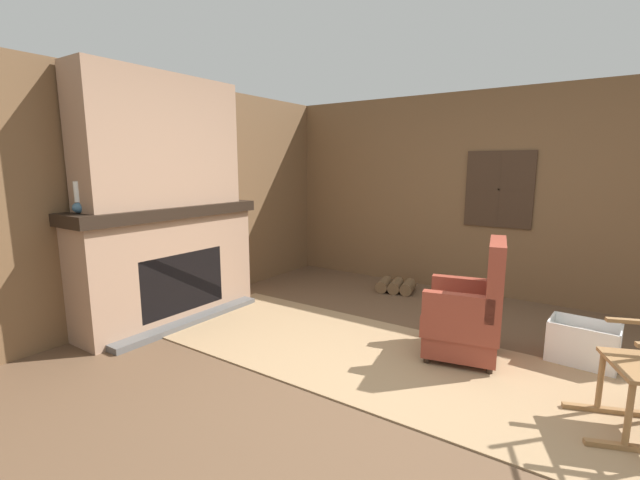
{
  "coord_description": "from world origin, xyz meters",
  "views": [
    {
      "loc": [
        1.2,
        -2.68,
        1.6
      ],
      "look_at": [
        -1.03,
        0.59,
        0.9
      ],
      "focal_mm": 24.0,
      "sensor_mm": 36.0,
      "label": 1
    }
  ],
  "objects_px": {
    "firewood_stack": "(396,286)",
    "oil_lamp_vase": "(79,202)",
    "laundry_basket": "(583,343)",
    "armchair": "(468,315)",
    "storage_case": "(199,196)"
  },
  "relations": [
    {
      "from": "oil_lamp_vase",
      "to": "storage_case",
      "type": "xyz_separation_m",
      "value": [
        0.0,
        1.3,
        -0.03
      ]
    },
    {
      "from": "oil_lamp_vase",
      "to": "storage_case",
      "type": "height_order",
      "value": "oil_lamp_vase"
    },
    {
      "from": "laundry_basket",
      "to": "oil_lamp_vase",
      "type": "distance_m",
      "value": 4.37
    },
    {
      "from": "oil_lamp_vase",
      "to": "firewood_stack",
      "type": "bearing_deg",
      "value": 62.42
    },
    {
      "from": "armchair",
      "to": "firewood_stack",
      "type": "relative_size",
      "value": 1.94
    },
    {
      "from": "armchair",
      "to": "oil_lamp_vase",
      "type": "distance_m",
      "value": 3.43
    },
    {
      "from": "laundry_basket",
      "to": "oil_lamp_vase",
      "type": "relative_size",
      "value": 1.91
    },
    {
      "from": "armchair",
      "to": "laundry_basket",
      "type": "relative_size",
      "value": 1.94
    },
    {
      "from": "armchair",
      "to": "storage_case",
      "type": "bearing_deg",
      "value": -5.3
    },
    {
      "from": "storage_case",
      "to": "laundry_basket",
      "type": "bearing_deg",
      "value": 11.56
    },
    {
      "from": "firewood_stack",
      "to": "storage_case",
      "type": "relative_size",
      "value": 1.91
    },
    {
      "from": "laundry_basket",
      "to": "storage_case",
      "type": "xyz_separation_m",
      "value": [
        -3.69,
        -0.75,
        1.08
      ]
    },
    {
      "from": "firewood_stack",
      "to": "oil_lamp_vase",
      "type": "distance_m",
      "value": 3.65
    },
    {
      "from": "firewood_stack",
      "to": "armchair",
      "type": "bearing_deg",
      "value": -47.98
    },
    {
      "from": "firewood_stack",
      "to": "storage_case",
      "type": "distance_m",
      "value": 2.65
    }
  ]
}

